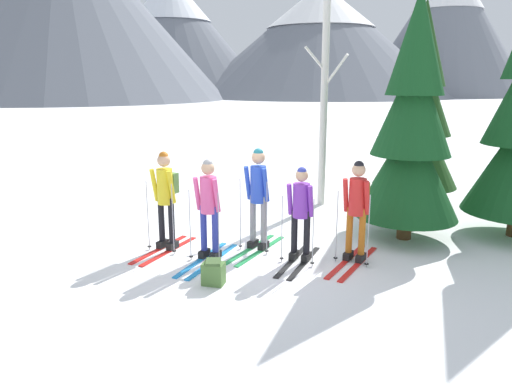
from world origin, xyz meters
name	(u,v)px	position (x,y,z in m)	size (l,w,h in m)	color
ground_plane	(245,254)	(0.00, 0.00, 0.00)	(400.00, 400.00, 0.00)	white
skier_in_yellow	(166,194)	(-1.41, 0.31, 1.02)	(1.02, 1.59, 1.79)	red
skier_in_pink	(208,205)	(-0.62, -0.22, 0.95)	(1.00, 1.73, 1.74)	#1E84D1
skier_in_blue	(258,194)	(0.23, 0.26, 1.03)	(1.15, 1.66, 1.85)	green
skier_in_purple	(301,211)	(0.93, -0.35, 0.88)	(0.94, 1.57, 1.62)	black
skier_in_red	(357,206)	(1.86, -0.38, 0.97)	(1.20, 1.67, 1.73)	red
pine_tree_near	(419,114)	(4.18, 3.41, 2.21)	(2.00, 2.00, 4.83)	#51381E
pine_tree_far	(412,129)	(3.09, 0.77, 2.12)	(1.92, 1.92, 4.63)	#51381E
birch_tree_tall	(324,94)	(1.90, 3.43, 2.68)	(0.95, 0.66, 5.30)	silver
backpack_on_snow_front	(213,273)	(-0.49, -1.27, 0.19)	(0.37, 0.32, 0.38)	#4C7238
mountain_ridge_distant	(224,24)	(-2.99, 77.55, 12.13)	(103.01, 59.77, 27.04)	slate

